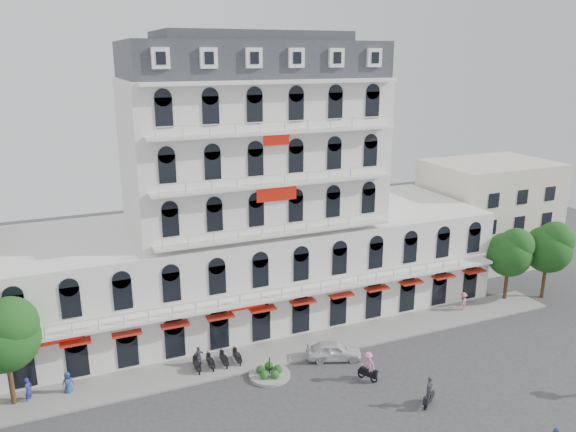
% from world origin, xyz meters
% --- Properties ---
extents(ground, '(120.00, 120.00, 0.00)m').
position_xyz_m(ground, '(0.00, 0.00, 0.00)').
color(ground, '#38383A').
rests_on(ground, ground).
extents(sidewalk, '(53.00, 4.00, 0.16)m').
position_xyz_m(sidewalk, '(0.00, 9.00, 0.08)').
color(sidewalk, gray).
rests_on(sidewalk, ground).
extents(main_building, '(45.00, 15.00, 25.80)m').
position_xyz_m(main_building, '(0.00, 18.00, 9.96)').
color(main_building, silver).
rests_on(main_building, ground).
extents(flank_building_east, '(14.00, 10.00, 12.00)m').
position_xyz_m(flank_building_east, '(30.00, 20.00, 6.00)').
color(flank_building_east, beige).
rests_on(flank_building_east, ground).
extents(traffic_island, '(3.20, 3.20, 1.60)m').
position_xyz_m(traffic_island, '(-3.00, 6.00, 0.26)').
color(traffic_island, gray).
rests_on(traffic_island, ground).
extents(parked_scooter_row, '(4.40, 1.80, 1.10)m').
position_xyz_m(parked_scooter_row, '(-6.35, 8.80, 0.00)').
color(parked_scooter_row, black).
rests_on(parked_scooter_row, ground).
extents(tree_west_inner, '(4.76, 4.76, 8.25)m').
position_xyz_m(tree_west_inner, '(-20.95, 9.48, 5.68)').
color(tree_west_inner, '#382314').
rests_on(tree_west_inner, ground).
extents(tree_east_inner, '(4.40, 4.37, 7.57)m').
position_xyz_m(tree_east_inner, '(24.05, 9.98, 5.21)').
color(tree_east_inner, '#382314').
rests_on(tree_east_inner, ground).
extents(tree_east_outer, '(4.65, 4.65, 8.05)m').
position_xyz_m(tree_east_outer, '(28.05, 8.98, 5.55)').
color(tree_east_outer, '#382314').
rests_on(tree_east_outer, ground).
extents(parked_car, '(4.80, 3.21, 1.52)m').
position_xyz_m(parked_car, '(2.75, 6.37, 0.76)').
color(parked_car, silver).
rests_on(parked_car, ground).
extents(rider_northeast, '(1.47, 1.14, 2.32)m').
position_xyz_m(rider_northeast, '(6.04, -1.84, 1.17)').
color(rider_northeast, black).
rests_on(rider_northeast, ground).
extents(rider_center, '(1.22, 1.52, 2.34)m').
position_xyz_m(rider_center, '(3.72, 2.65, 1.25)').
color(rider_center, black).
rests_on(rider_center, ground).
extents(pedestrian_left, '(0.96, 0.74, 1.74)m').
position_xyz_m(pedestrian_left, '(-17.38, 9.50, 0.87)').
color(pedestrian_left, navy).
rests_on(pedestrian_left, ground).
extents(pedestrian_mid, '(1.07, 0.59, 1.73)m').
position_xyz_m(pedestrian_mid, '(-7.65, 9.50, 0.86)').
color(pedestrian_mid, '#515057').
rests_on(pedestrian_mid, ground).
extents(pedestrian_right, '(1.43, 1.31, 1.93)m').
position_xyz_m(pedestrian_right, '(18.32, 9.50, 0.97)').
color(pedestrian_right, '#CD6C77').
rests_on(pedestrian_right, ground).
extents(pedestrian_far, '(0.75, 0.84, 1.93)m').
position_xyz_m(pedestrian_far, '(-20.00, 9.50, 0.97)').
color(pedestrian_far, navy).
rests_on(pedestrian_far, ground).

